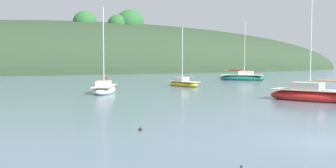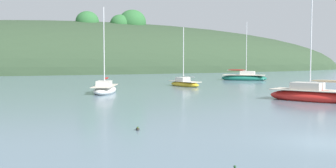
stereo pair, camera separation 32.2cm
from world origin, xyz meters
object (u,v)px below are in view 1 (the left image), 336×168
(sailboat_red_portside, at_px, (314,95))
(sailboat_cream_ketch, at_px, (183,83))
(sailboat_blue_center, at_px, (104,89))
(duck_straggler, at_px, (141,129))
(sailboat_orange_cutter, at_px, (242,77))

(sailboat_red_portside, xyz_separation_m, sailboat_cream_ketch, (-3.66, 18.96, -0.12))
(sailboat_blue_center, height_order, sailboat_cream_ketch, sailboat_blue_center)
(sailboat_red_portside, height_order, duck_straggler, sailboat_red_portside)
(duck_straggler, bearing_deg, sailboat_cream_ketch, 63.76)
(sailboat_red_portside, height_order, sailboat_orange_cutter, sailboat_red_portside)
(sailboat_cream_ketch, xyz_separation_m, sailboat_orange_cutter, (13.29, 8.79, 0.09))
(sailboat_red_portside, relative_size, sailboat_cream_ketch, 1.46)
(sailboat_orange_cutter, distance_m, duck_straggler, 44.62)
(sailboat_red_portside, relative_size, duck_straggler, 25.04)
(sailboat_orange_cutter, bearing_deg, sailboat_cream_ketch, -146.51)
(sailboat_blue_center, xyz_separation_m, duck_straggler, (-2.48, -21.08, -0.33))
(sailboat_red_portside, height_order, sailboat_cream_ketch, sailboat_red_portside)
(sailboat_blue_center, height_order, sailboat_orange_cutter, sailboat_orange_cutter)
(sailboat_red_portside, bearing_deg, duck_straggler, -154.59)
(sailboat_blue_center, xyz_separation_m, sailboat_cream_ketch, (10.84, 5.94, -0.05))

